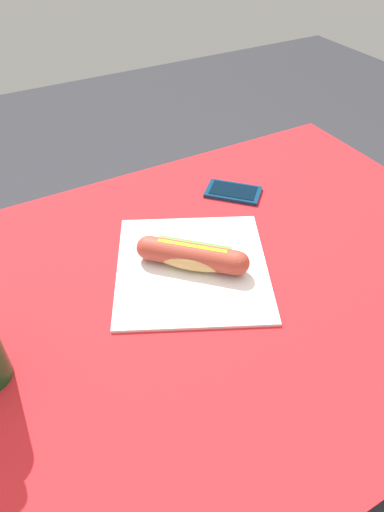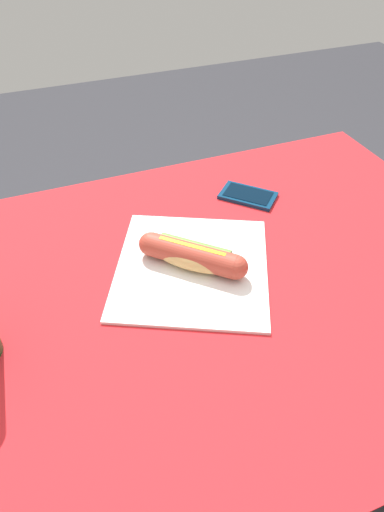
{
  "view_description": "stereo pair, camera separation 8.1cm",
  "coord_description": "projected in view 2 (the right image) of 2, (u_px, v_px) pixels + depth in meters",
  "views": [
    {
      "loc": [
        -0.32,
        -0.48,
        1.3
      ],
      "look_at": [
        -0.02,
        0.05,
        0.76
      ],
      "focal_mm": 31.47,
      "sensor_mm": 36.0,
      "label": 1
    },
    {
      "loc": [
        -0.24,
        -0.51,
        1.3
      ],
      "look_at": [
        -0.02,
        0.05,
        0.76
      ],
      "focal_mm": 31.47,
      "sensor_mm": 36.0,
      "label": 2
    }
  ],
  "objects": [
    {
      "name": "dining_table",
      "position": [
        212.0,
        331.0,
        0.89
      ],
      "size": [
        1.12,
        0.82,
        0.73
      ],
      "color": "brown",
      "rests_on": "ground"
    },
    {
      "name": "cell_phone",
      "position": [
        248.0,
        195.0,
        1.0
      ],
      "size": [
        0.13,
        0.13,
        0.01
      ],
      "color": "#0A2D4C",
      "rests_on": "dining_table"
    },
    {
      "name": "ground_plane",
      "position": [
        206.0,
        461.0,
        1.29
      ],
      "size": [
        6.0,
        6.0,
        0.0
      ],
      "primitive_type": "plane",
      "color": "#2D2D33",
      "rests_on": "ground"
    },
    {
      "name": "hot_dog",
      "position": [
        192.0,
        255.0,
        0.81
      ],
      "size": [
        0.16,
        0.16,
        0.05
      ],
      "color": "tan",
      "rests_on": "paper_wrapper"
    },
    {
      "name": "paper_wrapper",
      "position": [
        192.0,
        267.0,
        0.82
      ],
      "size": [
        0.37,
        0.38,
        0.01
      ],
      "primitive_type": "cube",
      "rotation": [
        0.0,
        0.0,
        -0.45
      ],
      "color": "silver",
      "rests_on": "dining_table"
    }
  ]
}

